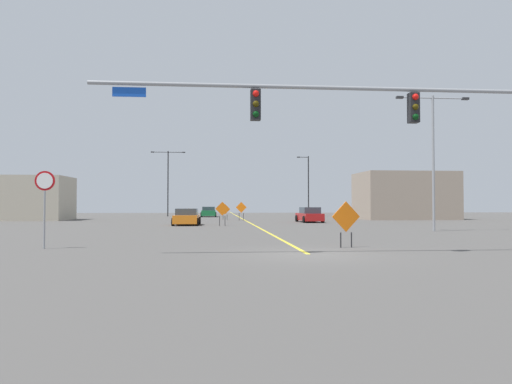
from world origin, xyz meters
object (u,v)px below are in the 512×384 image
construction_sign_median_far (241,209)px  car_green_near (209,212)px  street_lamp_far_right (308,183)px  construction_sign_right_lane (222,210)px  construction_sign_right_shoulder (225,210)px  construction_sign_median_near (346,219)px  traffic_signal_assembly (400,117)px  street_lamp_mid_left (433,150)px  stop_sign (45,194)px  car_orange_mid (187,217)px  car_red_approaching (309,215)px  street_lamp_near_right (168,178)px

construction_sign_median_far → car_green_near: bearing=103.9°
street_lamp_far_right → construction_sign_right_lane: size_ratio=4.51×
construction_sign_right_shoulder → construction_sign_median_far: bearing=-55.4°
construction_sign_right_lane → construction_sign_median_near: size_ratio=1.05×
construction_sign_right_lane → traffic_signal_assembly: bearing=-74.6°
traffic_signal_assembly → street_lamp_mid_left: bearing=59.8°
stop_sign → car_orange_mid: stop_sign is taller
street_lamp_far_right → construction_sign_median_near: street_lamp_far_right is taller
traffic_signal_assembly → construction_sign_median_near: (-1.27, 2.32, -3.64)m
construction_sign_median_near → car_orange_mid: (-7.49, 20.56, -0.50)m
street_lamp_mid_left → construction_sign_right_lane: size_ratio=4.52×
car_green_near → car_red_approaching: size_ratio=0.98×
construction_sign_right_lane → car_orange_mid: construction_sign_right_lane is taller
construction_sign_right_lane → car_orange_mid: bearing=150.6°
construction_sign_right_shoulder → stop_sign: bearing=-103.0°
stop_sign → construction_sign_right_shoulder: bearing=77.0°
street_lamp_mid_left → car_red_approaching: size_ratio=1.91×
stop_sign → construction_sign_median_far: size_ratio=1.52×
traffic_signal_assembly → stop_sign: size_ratio=5.61×
construction_sign_median_far → car_orange_mid: (-5.09, -10.77, -0.62)m
stop_sign → construction_sign_median_near: 11.76m
street_lamp_mid_left → car_green_near: bearing=112.4°
street_lamp_near_right → car_green_near: bearing=-22.8°
street_lamp_near_right → car_orange_mid: street_lamp_near_right is taller
construction_sign_median_near → car_orange_mid: construction_sign_median_near is taller
street_lamp_near_right → car_orange_mid: size_ratio=2.38×
construction_sign_right_lane → car_green_near: bearing=93.1°
street_lamp_near_right → car_red_approaching: 28.11m
street_lamp_mid_left → construction_sign_median_near: 14.14m
street_lamp_near_right → construction_sign_right_lane: 30.86m
stop_sign → construction_sign_right_shoulder: stop_sign is taller
street_lamp_far_right → construction_sign_median_near: (-8.05, -47.63, -3.59)m
construction_sign_right_lane → car_green_near: 27.30m
construction_sign_right_shoulder → car_red_approaching: 11.21m
construction_sign_right_lane → car_orange_mid: (-2.90, 1.63, -0.59)m
car_green_near → car_red_approaching: 22.66m
traffic_signal_assembly → construction_sign_median_far: size_ratio=8.53×
stop_sign → street_lamp_near_right: size_ratio=0.32×
traffic_signal_assembly → car_red_approaching: 28.53m
traffic_signal_assembly → car_orange_mid: bearing=111.0°
traffic_signal_assembly → car_green_near: bearing=98.6°
traffic_signal_assembly → construction_sign_median_far: (-3.67, 33.65, -3.51)m
street_lamp_near_right → car_orange_mid: (4.37, -28.05, -4.87)m
car_orange_mid → street_lamp_mid_left: bearing=-32.1°
car_orange_mid → street_lamp_far_right: bearing=60.1°
construction_sign_right_lane → car_red_approaching: construction_sign_right_lane is taller
construction_sign_right_shoulder → traffic_signal_assembly: bearing=-81.6°
traffic_signal_assembly → construction_sign_median_far: 34.03m
street_lamp_near_right → construction_sign_median_near: 50.23m
car_orange_mid → street_lamp_near_right: bearing=98.8°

